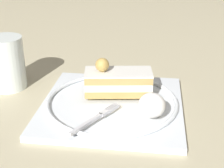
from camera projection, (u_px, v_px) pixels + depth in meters
name	position (u px, v px, depth m)	size (l,w,h in m)	color
ground_plane	(102.00, 115.00, 0.59)	(2.40, 2.40, 0.00)	tan
dessert_plate	(112.00, 104.00, 0.60)	(0.25, 0.25, 0.02)	white
cake_slice	(117.00, 81.00, 0.62)	(0.13, 0.07, 0.07)	tan
whipped_cream_dollop	(152.00, 105.00, 0.54)	(0.04, 0.04, 0.04)	white
fork	(97.00, 117.00, 0.54)	(0.06, 0.10, 0.00)	silver
drink_glass_near	(7.00, 65.00, 0.67)	(0.07, 0.07, 0.10)	white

